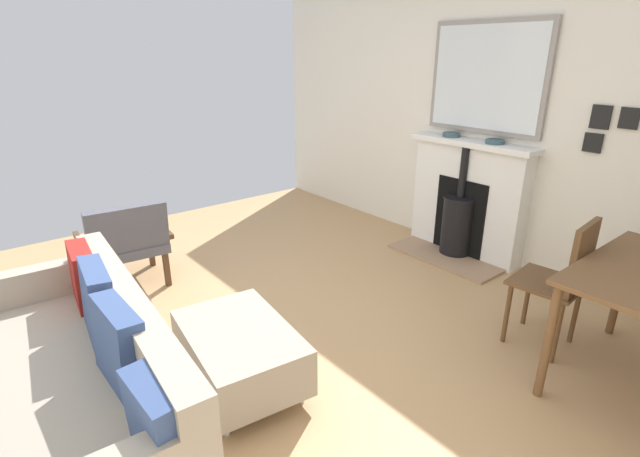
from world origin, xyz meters
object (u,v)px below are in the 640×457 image
Objects in this scene: mantel_bowl_near at (451,134)px; mantel_bowl_far at (495,141)px; fireplace at (465,205)px; dining_chair_near_fireplace at (563,276)px; armchair_accent at (126,240)px; sofa at (67,390)px; ottoman at (240,351)px.

mantel_bowl_far is (0.00, 0.45, -0.00)m from mantel_bowl_near.
dining_chair_near_fireplace is (0.87, 1.32, 0.04)m from fireplace.
dining_chair_near_fireplace is at bearing 125.32° from armchair_accent.
sofa is at bearing -21.87° from dining_chair_near_fireplace.
mantel_bowl_near is at bearing -172.05° from sofa.
sofa is at bearing -5.89° from ottoman.
sofa is at bearing 7.95° from mantel_bowl_near.
fireplace is 1.60× the size of armchair_accent.
dining_chair_near_fireplace is at bearing 158.13° from sofa.
fireplace is 7.53× the size of mantel_bowl_far.
sofa reaches higher than ottoman.
fireplace reaches higher than ottoman.
sofa is (3.52, 0.25, -0.14)m from fireplace.
fireplace is at bearing 154.34° from armchair_accent.
ottoman is 1.67m from armchair_accent.
fireplace is at bearing -175.91° from sofa.
fireplace is at bearing -85.94° from mantel_bowl_far.
mantel_bowl_far is 2.81m from ottoman.
armchair_accent is at bearing -29.02° from mantel_bowl_far.
ottoman is at bearing 12.37° from mantel_bowl_near.
sofa is at bearing 0.65° from mantel_bowl_far.
armchair_accent is at bearing -54.68° from dining_chair_near_fireplace.
armchair_accent is (0.08, -1.65, 0.19)m from ottoman.
fireplace is 3.03m from armchair_accent.
mantel_bowl_near reaches higher than ottoman.
fireplace is 1.35× the size of ottoman.
sofa is at bearing 63.21° from armchair_accent.
mantel_bowl_far is at bearing -128.68° from dining_chair_near_fireplace.
mantel_bowl_near is 0.99× the size of mantel_bowl_far.
ottoman is (2.66, 0.58, -0.89)m from mantel_bowl_near.
mantel_bowl_far reaches higher than ottoman.
dining_chair_near_fireplace is at bearing 60.43° from mantel_bowl_near.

